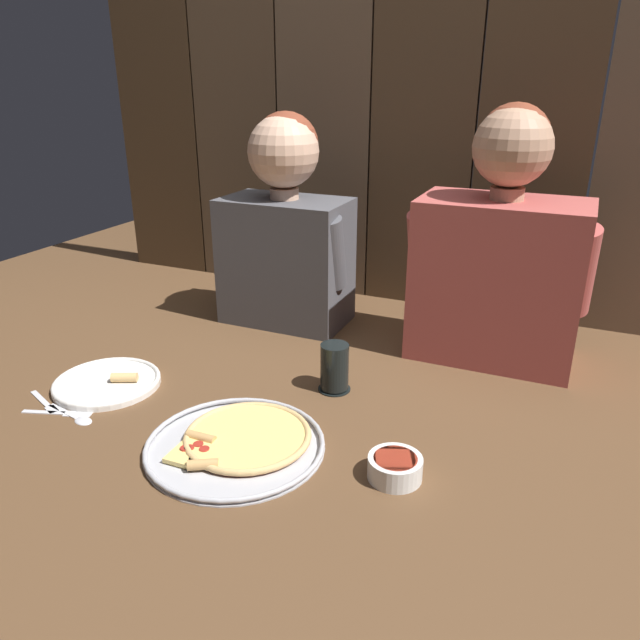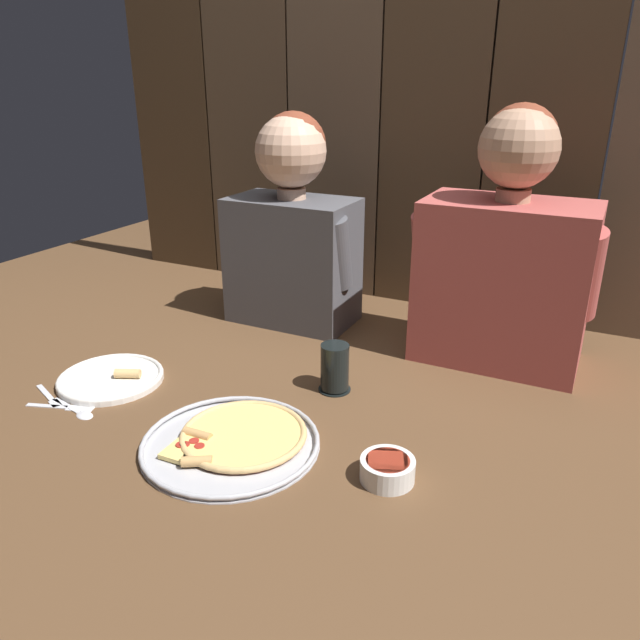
{
  "view_description": "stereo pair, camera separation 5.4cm",
  "coord_description": "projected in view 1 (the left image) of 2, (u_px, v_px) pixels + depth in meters",
  "views": [
    {
      "loc": [
        0.47,
        -1.03,
        0.68
      ],
      "look_at": [
        -0.03,
        0.1,
        0.18
      ],
      "focal_mm": 33.91,
      "sensor_mm": 36.0,
      "label": 1
    },
    {
      "loc": [
        0.52,
        -1.0,
        0.68
      ],
      "look_at": [
        -0.03,
        0.1,
        0.18
      ],
      "focal_mm": 33.91,
      "sensor_mm": 36.0,
      "label": 2
    }
  ],
  "objects": [
    {
      "name": "ground_plane",
      "position": [
        312.0,
        415.0,
        1.3
      ],
      "size": [
        3.2,
        3.2,
        0.0
      ],
      "primitive_type": "plane",
      "color": "brown"
    },
    {
      "name": "pizza_tray",
      "position": [
        239.0,
        442.0,
        1.19
      ],
      "size": [
        0.35,
        0.35,
        0.03
      ],
      "color": "#B2B2B7",
      "rests_on": "ground"
    },
    {
      "name": "dinner_plate",
      "position": [
        107.0,
        382.0,
        1.42
      ],
      "size": [
        0.25,
        0.25,
        0.03
      ],
      "color": "white",
      "rests_on": "ground"
    },
    {
      "name": "drinking_glass",
      "position": [
        334.0,
        368.0,
        1.39
      ],
      "size": [
        0.08,
        0.08,
        0.11
      ],
      "color": "black",
      "rests_on": "ground"
    },
    {
      "name": "dipping_bowl",
      "position": [
        395.0,
        467.0,
        1.09
      ],
      "size": [
        0.1,
        0.1,
        0.04
      ],
      "color": "white",
      "rests_on": "ground"
    },
    {
      "name": "table_fork",
      "position": [
        45.0,
        402.0,
        1.35
      ],
      "size": [
        0.13,
        0.07,
        0.01
      ],
      "color": "silver",
      "rests_on": "ground"
    },
    {
      "name": "table_knife",
      "position": [
        57.0,
        413.0,
        1.31
      ],
      "size": [
        0.15,
        0.07,
        0.01
      ],
      "color": "silver",
      "rests_on": "ground"
    },
    {
      "name": "table_spoon",
      "position": [
        77.0,
        416.0,
        1.29
      ],
      "size": [
        0.14,
        0.05,
        0.01
      ],
      "color": "silver",
      "rests_on": "ground"
    },
    {
      "name": "diner_left",
      "position": [
        285.0,
        227.0,
        1.7
      ],
      "size": [
        0.39,
        0.21,
        0.59
      ],
      "color": "#4C4C51",
      "rests_on": "ground"
    },
    {
      "name": "diner_right",
      "position": [
        500.0,
        253.0,
        1.48
      ],
      "size": [
        0.44,
        0.24,
        0.63
      ],
      "color": "#AD4C47",
      "rests_on": "ground"
    },
    {
      "name": "wooden_backdrop_wall",
      "position": [
        425.0,
        88.0,
        1.72
      ],
      "size": [
        2.19,
        0.03,
        1.29
      ],
      "color": "#412F1E",
      "rests_on": "ground"
    }
  ]
}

